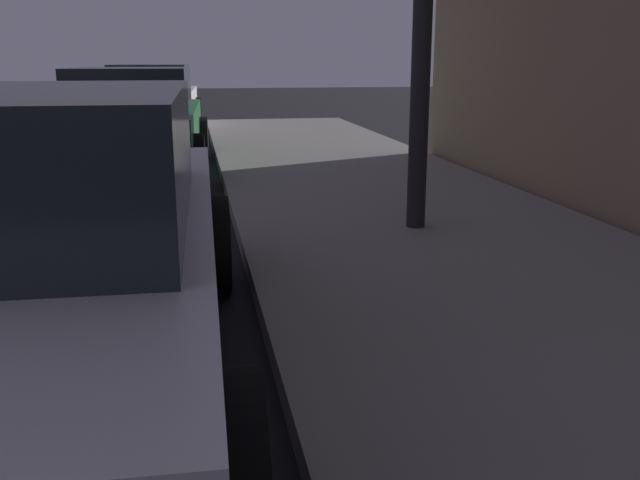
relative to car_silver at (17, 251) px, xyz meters
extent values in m
cube|color=#B7B7BF|center=(0.00, 0.04, -0.14)|extent=(1.83, 4.46, 0.64)
cylinder|color=black|center=(0.91, 1.40, -0.38)|extent=(0.23, 0.66, 0.66)
cylinder|color=black|center=(0.86, -1.35, -0.38)|extent=(0.23, 0.66, 0.66)
cube|color=#19592D|center=(0.00, 6.92, -0.14)|extent=(1.93, 4.22, 0.64)
cube|color=#1E2328|center=(0.00, 7.02, 0.44)|extent=(1.63, 2.06, 0.56)
cylinder|color=black|center=(-0.84, 8.24, -0.38)|extent=(0.25, 0.67, 0.66)
cylinder|color=black|center=(0.94, 8.17, -0.38)|extent=(0.25, 0.67, 0.66)
cylinder|color=black|center=(-0.94, 5.67, -0.38)|extent=(0.25, 0.67, 0.66)
cylinder|color=black|center=(0.84, 5.60, -0.38)|extent=(0.25, 0.67, 0.66)
cube|color=silver|center=(0.00, 12.70, -0.14)|extent=(1.95, 4.67, 0.64)
cube|color=#1E2328|center=(-0.01, 12.52, 0.44)|extent=(1.63, 2.26, 0.56)
cylinder|color=black|center=(-0.82, 14.16, -0.38)|extent=(0.25, 0.67, 0.66)
cylinder|color=black|center=(0.95, 14.08, -0.38)|extent=(0.25, 0.67, 0.66)
cylinder|color=black|center=(-0.95, 11.32, -0.38)|extent=(0.25, 0.67, 0.66)
cylinder|color=black|center=(0.82, 11.24, -0.38)|extent=(0.25, 0.67, 0.66)
camera|label=1|loc=(0.80, -3.24, 0.84)|focal=39.41mm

